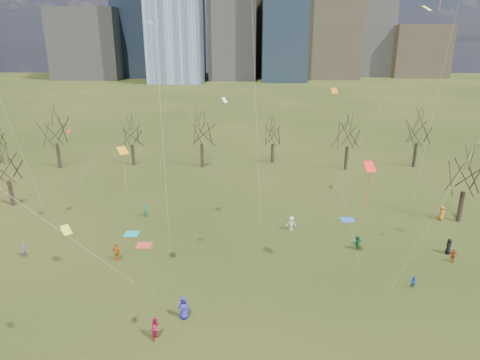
{
  "coord_description": "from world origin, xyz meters",
  "views": [
    {
      "loc": [
        0.9,
        -29.52,
        20.76
      ],
      "look_at": [
        0.0,
        12.0,
        7.0
      ],
      "focal_mm": 32.0,
      "sensor_mm": 36.0,
      "label": 1
    }
  ],
  "objects_px": {
    "blanket_navy": "(347,220)",
    "blanket_crimson": "(144,245)",
    "person_0": "(184,308)",
    "person_4": "(117,252)",
    "person_2": "(156,328)",
    "blanket_teal": "(132,234)"
  },
  "relations": [
    {
      "from": "person_0",
      "to": "person_4",
      "type": "distance_m",
      "value": 11.94
    },
    {
      "from": "person_2",
      "to": "person_4",
      "type": "height_order",
      "value": "person_4"
    },
    {
      "from": "blanket_crimson",
      "to": "person_4",
      "type": "distance_m",
      "value": 3.86
    },
    {
      "from": "blanket_teal",
      "to": "person_0",
      "type": "distance_m",
      "value": 17.08
    },
    {
      "from": "blanket_navy",
      "to": "person_4",
      "type": "bearing_deg",
      "value": -157.03
    },
    {
      "from": "blanket_crimson",
      "to": "person_4",
      "type": "relative_size",
      "value": 0.87
    },
    {
      "from": "blanket_teal",
      "to": "person_4",
      "type": "xyz_separation_m",
      "value": [
        0.23,
        -6.03,
        0.91
      ]
    },
    {
      "from": "person_2",
      "to": "person_4",
      "type": "xyz_separation_m",
      "value": [
        -6.23,
        11.38,
        0.03
      ]
    },
    {
      "from": "blanket_crimson",
      "to": "person_4",
      "type": "xyz_separation_m",
      "value": [
        -1.82,
        -3.28,
        0.91
      ]
    },
    {
      "from": "blanket_teal",
      "to": "blanket_navy",
      "type": "bearing_deg",
      "value": 10.14
    },
    {
      "from": "blanket_navy",
      "to": "blanket_crimson",
      "type": "relative_size",
      "value": 1.0
    },
    {
      "from": "blanket_navy",
      "to": "blanket_crimson",
      "type": "height_order",
      "value": "same"
    },
    {
      "from": "blanket_navy",
      "to": "blanket_crimson",
      "type": "xyz_separation_m",
      "value": [
        -22.96,
        -7.22,
        0.0
      ]
    },
    {
      "from": "person_2",
      "to": "blanket_crimson",
      "type": "bearing_deg",
      "value": 35.7
    },
    {
      "from": "blanket_teal",
      "to": "person_2",
      "type": "relative_size",
      "value": 0.89
    },
    {
      "from": "person_4",
      "to": "blanket_crimson",
      "type": "bearing_deg",
      "value": -89.53
    },
    {
      "from": "blanket_crimson",
      "to": "person_2",
      "type": "distance_m",
      "value": 15.33
    },
    {
      "from": "blanket_crimson",
      "to": "person_2",
      "type": "xyz_separation_m",
      "value": [
        4.4,
        -14.66,
        0.88
      ]
    },
    {
      "from": "person_0",
      "to": "blanket_crimson",
      "type": "bearing_deg",
      "value": 113.56
    },
    {
      "from": "blanket_navy",
      "to": "person_2",
      "type": "bearing_deg",
      "value": -130.3
    },
    {
      "from": "blanket_teal",
      "to": "person_4",
      "type": "bearing_deg",
      "value": -87.77
    },
    {
      "from": "person_2",
      "to": "person_0",
      "type": "bearing_deg",
      "value": -15.42
    }
  ]
}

